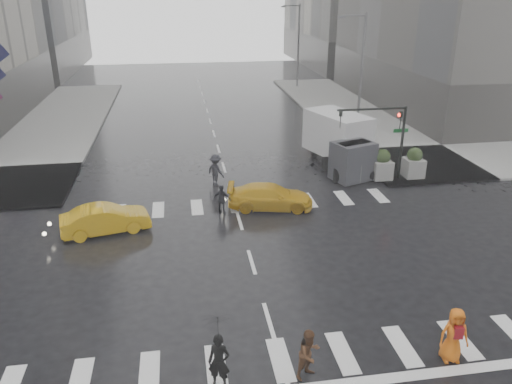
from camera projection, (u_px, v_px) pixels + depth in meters
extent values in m
plane|color=black|center=(252.00, 262.00, 20.94)|extent=(120.00, 120.00, 0.00)
cube|color=slate|center=(461.00, 131.00, 39.72)|extent=(35.00, 35.00, 0.15)
cube|color=#2A2825|center=(502.00, 80.00, 48.96)|extent=(26.05, 26.05, 4.40)
cube|color=#2A2825|center=(386.00, 47.00, 75.43)|extent=(26.05, 26.05, 4.40)
cylinder|color=black|center=(402.00, 144.00, 28.84)|extent=(0.16, 0.16, 4.50)
cylinder|color=black|center=(372.00, 109.00, 27.73)|extent=(4.00, 0.12, 0.12)
imported|color=black|center=(400.00, 120.00, 28.25)|extent=(0.16, 0.20, 1.00)
imported|color=black|center=(340.00, 119.00, 27.66)|extent=(0.16, 0.20, 1.00)
sphere|color=#FF190C|center=(399.00, 115.00, 28.12)|extent=(0.20, 0.20, 0.20)
cube|color=#0B521C|center=(401.00, 131.00, 28.82)|extent=(0.90, 0.03, 0.22)
cylinder|color=#59595B|center=(361.00, 76.00, 37.25)|extent=(0.20, 0.20, 9.00)
cylinder|color=#59595B|center=(354.00, 15.00, 35.48)|extent=(1.80, 0.12, 0.12)
cube|color=#59595B|center=(341.00, 17.00, 35.39)|extent=(0.50, 0.22, 0.15)
cylinder|color=#59595B|center=(298.00, 47.00, 55.51)|extent=(0.20, 0.20, 9.00)
cylinder|color=#59595B|center=(291.00, 6.00, 53.74)|extent=(1.80, 0.12, 0.12)
cube|color=#59595B|center=(283.00, 7.00, 53.64)|extent=(0.50, 0.22, 0.15)
cube|color=slate|center=(349.00, 171.00, 29.18)|extent=(1.10, 1.10, 1.10)
sphere|color=#203216|center=(350.00, 158.00, 28.87)|extent=(0.90, 0.90, 0.90)
cube|color=slate|center=(381.00, 169.00, 29.47)|extent=(1.10, 1.10, 1.10)
sphere|color=#203216|center=(383.00, 157.00, 29.16)|extent=(0.90, 0.90, 0.90)
cube|color=slate|center=(413.00, 168.00, 29.76)|extent=(1.10, 1.10, 1.10)
sphere|color=#203216|center=(415.00, 155.00, 29.45)|extent=(0.90, 0.90, 0.90)
imported|color=black|center=(219.00, 362.00, 14.12)|extent=(0.74, 0.60, 1.74)
imported|color=black|center=(218.00, 330.00, 13.69)|extent=(1.23, 1.24, 0.88)
imported|color=#4F301C|center=(309.00, 354.00, 14.53)|extent=(0.98, 0.91, 1.61)
imported|color=#DA610F|center=(454.00, 335.00, 15.14)|extent=(0.96, 0.70, 1.82)
cube|color=maroon|center=(458.00, 332.00, 14.89)|extent=(0.30, 0.20, 0.40)
imported|color=black|center=(222.00, 200.00, 25.10)|extent=(1.06, 0.87, 1.56)
imported|color=black|center=(216.00, 170.00, 28.63)|extent=(1.29, 1.35, 1.87)
imported|color=#D59B0B|center=(106.00, 219.00, 23.24)|extent=(4.25, 2.26, 1.33)
imported|color=#D59B0B|center=(270.00, 197.00, 25.83)|extent=(4.13, 2.44, 1.27)
cube|color=silver|center=(337.00, 134.00, 31.85)|extent=(2.35, 4.50, 2.64)
cube|color=#2E2F33|center=(353.00, 161.00, 29.29)|extent=(2.25, 1.76, 2.25)
cube|color=black|center=(354.00, 150.00, 29.03)|extent=(1.96, 0.88, 0.88)
cylinder|color=black|center=(336.00, 176.00, 29.26)|extent=(0.27, 0.88, 0.88)
cylinder|color=black|center=(369.00, 174.00, 29.56)|extent=(0.27, 0.88, 0.88)
cylinder|color=black|center=(326.00, 164.00, 31.23)|extent=(0.27, 0.88, 0.88)
cylinder|color=black|center=(357.00, 162.00, 31.52)|extent=(0.27, 0.88, 0.88)
cylinder|color=black|center=(314.00, 150.00, 33.73)|extent=(0.27, 0.88, 0.88)
cylinder|color=black|center=(343.00, 149.00, 34.02)|extent=(0.27, 0.88, 0.88)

